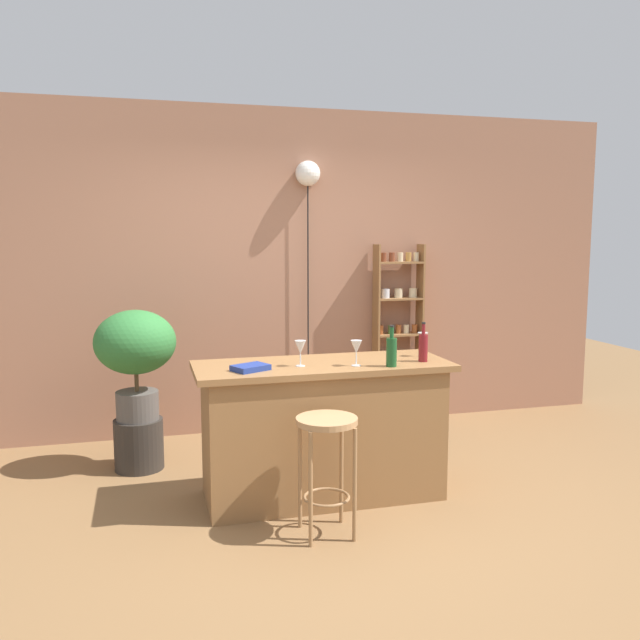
% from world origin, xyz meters
% --- Properties ---
extents(ground, '(12.00, 12.00, 0.00)m').
position_xyz_m(ground, '(0.00, 0.00, 0.00)').
color(ground, brown).
extents(back_wall, '(6.40, 0.10, 2.80)m').
position_xyz_m(back_wall, '(0.00, 1.95, 1.40)').
color(back_wall, '#9E6B51').
rests_on(back_wall, ground).
extents(kitchen_counter, '(1.66, 0.64, 0.90)m').
position_xyz_m(kitchen_counter, '(0.00, 0.30, 0.45)').
color(kitchen_counter, olive).
rests_on(kitchen_counter, ground).
extents(bar_stool, '(0.35, 0.35, 0.69)m').
position_xyz_m(bar_stool, '(-0.13, -0.25, 0.52)').
color(bar_stool, '#997047').
rests_on(bar_stool, ground).
extents(spice_shelf, '(0.44, 0.17, 1.64)m').
position_xyz_m(spice_shelf, '(1.12, 1.80, 0.79)').
color(spice_shelf, olive).
rests_on(spice_shelf, ground).
extents(plant_stool, '(0.36, 0.36, 0.37)m').
position_xyz_m(plant_stool, '(-1.18, 1.14, 0.19)').
color(plant_stool, '#2D2823').
rests_on(plant_stool, ground).
extents(potted_plant, '(0.58, 0.53, 0.81)m').
position_xyz_m(potted_plant, '(-1.18, 1.14, 0.89)').
color(potted_plant, '#514C47').
rests_on(potted_plant, plant_stool).
extents(bottle_sauce_amber, '(0.06, 0.06, 0.26)m').
position_xyz_m(bottle_sauce_amber, '(0.65, 0.18, 1.00)').
color(bottle_sauce_amber, maroon).
rests_on(bottle_sauce_amber, kitchen_counter).
extents(bottle_olive_oil, '(0.07, 0.07, 0.26)m').
position_xyz_m(bottle_olive_oil, '(0.39, 0.08, 1.00)').
color(bottle_olive_oil, '#194C23').
rests_on(bottle_olive_oil, kitchen_counter).
extents(wine_glass_left, '(0.07, 0.07, 0.16)m').
position_xyz_m(wine_glass_left, '(0.18, 0.16, 1.01)').
color(wine_glass_left, silver).
rests_on(wine_glass_left, kitchen_counter).
extents(wine_glass_center, '(0.07, 0.07, 0.16)m').
position_xyz_m(wine_glass_center, '(-0.16, 0.24, 1.01)').
color(wine_glass_center, silver).
rests_on(wine_glass_center, kitchen_counter).
extents(wine_glass_right, '(0.07, 0.07, 0.16)m').
position_xyz_m(wine_glass_right, '(0.72, 0.35, 1.01)').
color(wine_glass_right, silver).
rests_on(wine_glass_right, kitchen_counter).
extents(cookbook, '(0.26, 0.23, 0.03)m').
position_xyz_m(cookbook, '(-0.49, 0.19, 0.91)').
color(cookbook, navy).
rests_on(cookbook, kitchen_counter).
extents(pendant_globe_light, '(0.22, 0.22, 2.35)m').
position_xyz_m(pendant_globe_light, '(0.29, 1.84, 2.21)').
color(pendant_globe_light, black).
rests_on(pendant_globe_light, ground).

